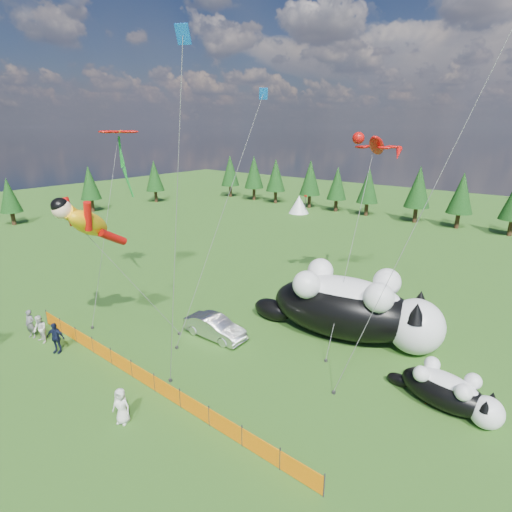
% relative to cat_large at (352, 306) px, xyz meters
% --- Properties ---
extents(ground, '(160.00, 160.00, 0.00)m').
position_rel_cat_large_xyz_m(ground, '(-6.36, -8.64, -2.18)').
color(ground, '#0C390A').
rests_on(ground, ground).
extents(safety_fence, '(22.06, 0.06, 1.10)m').
position_rel_cat_large_xyz_m(safety_fence, '(-6.36, -11.64, -1.68)').
color(safety_fence, '#262626').
rests_on(safety_fence, ground).
extents(tree_line, '(90.00, 4.00, 8.00)m').
position_rel_cat_large_xyz_m(tree_line, '(-6.36, 36.36, 1.82)').
color(tree_line, black).
rests_on(tree_line, ground).
extents(festival_tents, '(50.00, 3.20, 2.80)m').
position_rel_cat_large_xyz_m(festival_tents, '(4.64, 31.36, -0.78)').
color(festival_tents, white).
rests_on(festival_tents, ground).
extents(cat_large, '(12.63, 6.30, 4.60)m').
position_rel_cat_large_xyz_m(cat_large, '(0.00, 0.00, 0.00)').
color(cat_large, black).
rests_on(cat_large, ground).
extents(cat_small, '(5.64, 2.53, 2.04)m').
position_rel_cat_large_xyz_m(cat_small, '(6.86, -3.48, -1.22)').
color(cat_small, black).
rests_on(cat_small, ground).
extents(car, '(4.46, 1.73, 1.45)m').
position_rel_cat_large_xyz_m(car, '(-6.89, -5.61, -1.46)').
color(car, silver).
rests_on(car, ground).
extents(spectator_a, '(0.82, 0.67, 1.92)m').
position_rel_cat_large_xyz_m(spectator_a, '(-16.26, -13.15, -1.22)').
color(spectator_a, '#5D5C62').
rests_on(spectator_a, ground).
extents(spectator_b, '(0.92, 0.55, 1.87)m').
position_rel_cat_large_xyz_m(spectator_b, '(-15.06, -13.07, -1.25)').
color(spectator_b, silver).
rests_on(spectator_b, ground).
extents(spectator_c, '(1.30, 1.08, 1.98)m').
position_rel_cat_large_xyz_m(spectator_c, '(-13.14, -12.99, -1.19)').
color(spectator_c, '#121932').
rests_on(spectator_c, ground).
extents(spectator_e, '(1.03, 0.86, 1.81)m').
position_rel_cat_large_xyz_m(spectator_e, '(-4.66, -14.03, -1.28)').
color(spectator_e, silver).
rests_on(spectator_e, ground).
extents(superhero_kite, '(5.58, 6.72, 10.43)m').
position_rel_cat_large_xyz_m(superhero_kite, '(-11.71, -10.67, 5.71)').
color(superhero_kite, '#FFB30D').
rests_on(superhero_kite, ground).
extents(gecko_kite, '(4.14, 12.48, 15.23)m').
position_rel_cat_large_xyz_m(gecko_kite, '(-1.75, 5.84, 9.74)').
color(gecko_kite, '#BA0C09').
rests_on(gecko_kite, ground).
extents(flower_kite, '(3.93, 6.72, 13.82)m').
position_rel_cat_large_xyz_m(flower_kite, '(-16.46, -5.09, 10.50)').
color(flower_kite, '#BA0C09').
rests_on(flower_kite, ground).
extents(diamond_kite_a, '(2.02, 7.18, 16.47)m').
position_rel_cat_large_xyz_m(diamond_kite_a, '(-6.32, -1.83, 12.00)').
color(diamond_kite_a, blue).
rests_on(diamond_kite_a, ground).
extents(diamond_kite_c, '(2.42, 0.91, 17.46)m').
position_rel_cat_large_xyz_m(diamond_kite_c, '(-3.68, -10.09, 13.72)').
color(diamond_kite_c, blue).
rests_on(diamond_kite_c, ground).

